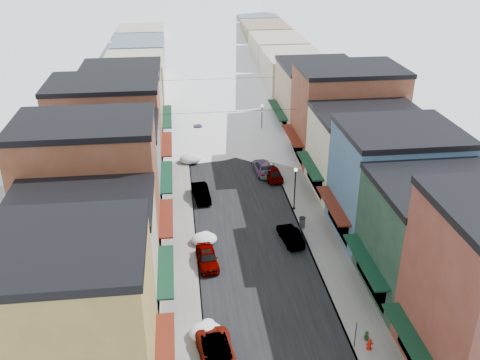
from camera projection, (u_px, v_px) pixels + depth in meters
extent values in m
cube|color=black|center=(217.00, 109.00, 84.44)|extent=(10.00, 160.00, 0.01)
cube|color=gray|center=(175.00, 110.00, 83.70)|extent=(3.20, 160.00, 0.15)
cube|color=gray|center=(258.00, 107.00, 85.12)|extent=(3.20, 160.00, 0.15)
cube|color=slate|center=(185.00, 110.00, 83.86)|extent=(0.10, 160.00, 0.15)
cube|color=slate|center=(248.00, 107.00, 84.95)|extent=(0.10, 160.00, 0.15)
cube|color=#A5883D|center=(64.00, 331.00, 30.55)|extent=(10.00, 8.50, 11.00)
cube|color=black|center=(48.00, 246.00, 28.05)|extent=(10.20, 8.70, 0.50)
cube|color=#5D1C0F|center=(165.00, 353.00, 32.15)|extent=(1.20, 7.22, 0.15)
cube|color=#B7AD93|center=(86.00, 261.00, 38.59)|extent=(10.00, 8.00, 9.00)
cube|color=black|center=(78.00, 204.00, 36.52)|extent=(10.20, 8.20, 0.50)
cube|color=#0E321F|center=(166.00, 271.00, 39.75)|extent=(1.20, 6.80, 0.15)
cube|color=brown|center=(91.00, 193.00, 45.04)|extent=(11.00, 8.00, 12.00)
cube|color=black|center=(82.00, 123.00, 42.32)|extent=(11.20, 8.20, 0.50)
cube|color=#5D1C0F|center=(166.00, 218.00, 46.91)|extent=(1.20, 6.80, 0.15)
cube|color=slate|center=(110.00, 170.00, 53.45)|extent=(10.00, 9.00, 8.50)
cube|color=black|center=(105.00, 128.00, 51.50)|extent=(10.20, 9.20, 0.50)
cube|color=#0E321F|center=(166.00, 177.00, 54.51)|extent=(1.20, 7.65, 0.15)
cube|color=brown|center=(108.00, 130.00, 60.96)|extent=(12.00, 9.00, 10.50)
cube|color=black|center=(102.00, 83.00, 58.57)|extent=(12.20, 9.20, 0.50)
cube|color=#5D1C0F|center=(167.00, 144.00, 62.56)|extent=(1.20, 7.65, 0.15)
cube|color=#978463|center=(123.00, 107.00, 70.23)|extent=(10.00, 11.00, 9.50)
cube|color=black|center=(120.00, 69.00, 68.05)|extent=(10.20, 11.20, 0.50)
cube|color=#0E321F|center=(167.00, 116.00, 71.50)|extent=(1.20, 9.35, 0.15)
cube|color=#0E321F|center=(413.00, 343.00, 32.89)|extent=(1.20, 7.65, 0.15)
cube|color=#1A3728|center=(437.00, 242.00, 40.98)|extent=(10.00, 9.00, 9.00)
cube|color=black|center=(448.00, 186.00, 38.91)|extent=(10.20, 9.20, 0.50)
cube|color=#0E321F|center=(365.00, 261.00, 40.94)|extent=(1.20, 7.65, 0.15)
cube|color=#3B6487|center=(394.00, 184.00, 48.81)|extent=(10.00, 9.00, 10.00)
cube|color=black|center=(402.00, 130.00, 46.53)|extent=(10.20, 9.20, 0.50)
cube|color=#5D1C0F|center=(333.00, 205.00, 48.99)|extent=(1.20, 7.65, 0.15)
cube|color=beige|center=(366.00, 154.00, 57.24)|extent=(11.00, 9.00, 8.50)
cube|color=black|center=(370.00, 114.00, 55.28)|extent=(11.20, 9.20, 0.50)
cube|color=#0E321F|center=(310.00, 165.00, 57.04)|extent=(1.20, 7.65, 0.15)
cube|color=brown|center=(346.00, 115.00, 64.80)|extent=(12.00, 9.00, 11.00)
cube|color=black|center=(351.00, 68.00, 62.30)|extent=(12.20, 9.20, 0.50)
cube|color=#5D1C0F|center=(292.00, 135.00, 65.09)|extent=(1.20, 7.65, 0.15)
cube|color=tan|center=(317.00, 99.00, 74.07)|extent=(10.00, 11.00, 9.00)
cube|color=black|center=(320.00, 65.00, 72.00)|extent=(10.20, 11.20, 0.50)
cube|color=#0E321F|center=(277.00, 110.00, 74.03)|extent=(1.20, 9.35, 0.15)
cube|color=gray|center=(135.00, 84.00, 83.15)|extent=(9.00, 13.00, 8.00)
cube|color=gray|center=(293.00, 79.00, 85.83)|extent=(9.00, 13.00, 8.00)
cube|color=gray|center=(140.00, 63.00, 95.67)|extent=(9.00, 13.00, 8.00)
cube|color=gray|center=(277.00, 59.00, 98.36)|extent=(9.00, 13.00, 8.00)
cube|color=gray|center=(143.00, 46.00, 108.19)|extent=(9.00, 13.00, 8.00)
cube|color=gray|center=(265.00, 43.00, 110.88)|extent=(9.00, 13.00, 8.00)
cube|color=gray|center=(146.00, 34.00, 120.71)|extent=(9.00, 13.00, 8.00)
cube|color=gray|center=(255.00, 31.00, 123.40)|extent=(9.00, 13.00, 8.00)
cylinder|color=black|center=(229.00, 112.00, 63.86)|extent=(16.40, 0.04, 0.04)
cylinder|color=black|center=(219.00, 79.00, 77.28)|extent=(16.40, 0.04, 0.04)
imported|color=silver|center=(217.00, 355.00, 35.41)|extent=(2.90, 5.36, 1.43)
imported|color=#97989F|center=(207.00, 258.00, 45.74)|extent=(2.04, 4.28, 1.41)
imported|color=black|center=(201.00, 193.00, 56.68)|extent=(1.97, 4.46, 1.42)
imported|color=gray|center=(198.00, 131.00, 73.60)|extent=(2.57, 5.18, 1.45)
imported|color=black|center=(290.00, 235.00, 49.04)|extent=(1.98, 4.28, 1.36)
imported|color=#A1A3A9|center=(272.00, 172.00, 61.23)|extent=(2.14, 4.54, 1.50)
imported|color=black|center=(263.00, 167.00, 62.60)|extent=(2.45, 5.22, 1.47)
imported|color=#A7ABB0|center=(213.00, 113.00, 80.33)|extent=(2.28, 4.55, 1.49)
imported|color=white|center=(227.00, 101.00, 86.04)|extent=(3.00, 5.49, 1.46)
cylinder|color=red|center=(369.00, 348.00, 36.70)|extent=(0.37, 0.37, 0.11)
cylinder|color=red|center=(369.00, 345.00, 36.58)|extent=(0.26, 0.26, 0.65)
sphere|color=red|center=(370.00, 341.00, 36.42)|extent=(0.28, 0.28, 0.28)
cylinder|color=red|center=(369.00, 344.00, 36.53)|extent=(0.49, 0.11, 0.11)
cylinder|color=black|center=(356.00, 335.00, 36.47)|extent=(0.06, 0.06, 2.12)
cube|color=navy|center=(357.00, 326.00, 36.14)|extent=(0.13, 0.27, 0.38)
cylinder|color=#545759|center=(302.00, 223.00, 51.18)|extent=(0.58, 0.58, 1.00)
cylinder|color=black|center=(302.00, 218.00, 50.96)|extent=(0.62, 0.62, 0.07)
cylinder|color=black|center=(294.00, 208.00, 54.71)|extent=(0.32, 0.32, 0.11)
cylinder|color=black|center=(295.00, 190.00, 53.81)|extent=(0.13, 0.13, 4.22)
sphere|color=white|center=(296.00, 170.00, 52.83)|extent=(0.38, 0.38, 0.38)
cylinder|color=black|center=(262.00, 135.00, 73.74)|extent=(0.30, 0.30, 0.10)
cylinder|color=black|center=(262.00, 121.00, 72.88)|extent=(0.12, 0.12, 4.04)
sphere|color=white|center=(262.00, 106.00, 71.94)|extent=(0.36, 0.36, 0.36)
imported|color=#2D4C23|center=(366.00, 336.00, 37.39)|extent=(0.52, 0.52, 0.69)
ellipsoid|color=white|center=(206.00, 332.00, 37.70)|extent=(2.39, 2.02, 1.01)
ellipsoid|color=white|center=(208.00, 323.00, 38.90)|extent=(1.02, 0.92, 0.51)
ellipsoid|color=white|center=(204.00, 239.00, 48.82)|extent=(2.35, 1.99, 1.00)
ellipsoid|color=white|center=(206.00, 234.00, 50.02)|extent=(1.01, 0.91, 0.50)
ellipsoid|color=white|center=(190.00, 159.00, 65.30)|extent=(2.65, 2.25, 1.12)
ellipsoid|color=white|center=(192.00, 157.00, 66.51)|extent=(1.13, 1.02, 0.57)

